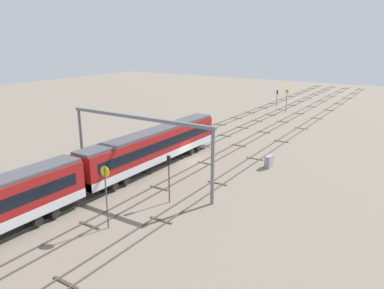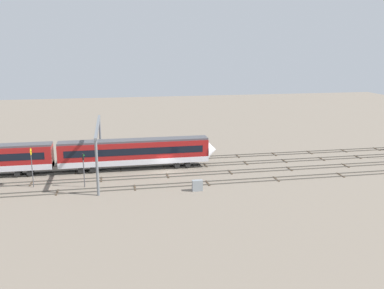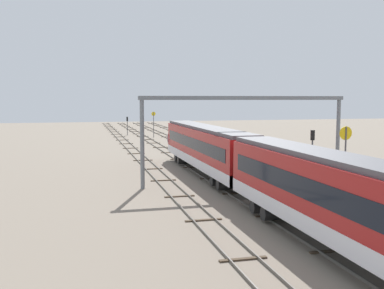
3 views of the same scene
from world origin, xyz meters
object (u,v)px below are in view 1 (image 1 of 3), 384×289
Objects in this scene: signal_light_trackside_approach at (277,96)px; signal_light_trackside_departure at (169,172)px; speed_sign_mid_trackside at (287,98)px; relay_cabinet at (269,161)px; overhead_gantry at (138,133)px; speed_sign_near_foreground at (106,188)px.

signal_light_trackside_departure is (-58.87, -10.47, 0.61)m from signal_light_trackside_approach.
signal_light_trackside_departure is at bearing -173.58° from speed_sign_mid_trackside.
overhead_gantry is at bearing 143.26° from relay_cabinet.
speed_sign_near_foreground is (-9.18, -4.18, -2.36)m from overhead_gantry.
relay_cabinet is at bearing -16.24° from signal_light_trackside_departure.
signal_light_trackside_approach is 0.80× the size of signal_light_trackside_departure.
overhead_gantry reaches higher than signal_light_trackside_departure.
overhead_gantry is at bearing 24.50° from speed_sign_near_foreground.
speed_sign_near_foreground is 1.46× the size of signal_light_trackside_approach.
speed_sign_mid_trackside is at bearing 15.77° from relay_cabinet.
relay_cabinet is (22.67, -5.89, -2.98)m from speed_sign_near_foreground.
speed_sign_mid_trackside is 38.33m from relay_cabinet.
overhead_gantry is 3.75× the size of speed_sign_mid_trackside.
speed_sign_near_foreground is at bearing -172.16° from signal_light_trackside_approach.
signal_light_trackside_approach is (6.57, 4.58, -0.65)m from speed_sign_mid_trackside.
signal_light_trackside_approach is at bearing 4.93° from overhead_gantry.
speed_sign_mid_trackside is 52.63m from signal_light_trackside_departure.
relay_cabinet is at bearing -14.56° from speed_sign_near_foreground.
signal_light_trackside_approach is 59.80m from signal_light_trackside_departure.
overhead_gantry is at bearing -175.07° from signal_light_trackside_approach.
signal_light_trackside_approach is 2.56× the size of relay_cabinet.
speed_sign_near_foreground is at bearing -175.66° from speed_sign_mid_trackside.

